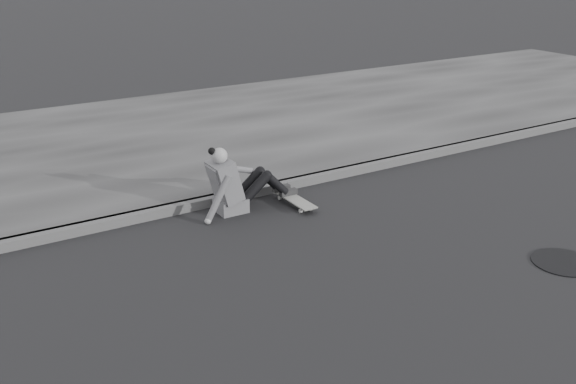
# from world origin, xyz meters

# --- Properties ---
(ground) EXTENTS (80.00, 80.00, 0.00)m
(ground) POSITION_xyz_m (0.00, 0.00, 0.00)
(ground) COLOR black
(ground) RESTS_ON ground
(curb) EXTENTS (24.00, 0.16, 0.12)m
(curb) POSITION_xyz_m (0.00, 2.58, 0.06)
(curb) COLOR #484848
(curb) RESTS_ON ground
(sidewalk) EXTENTS (24.00, 6.00, 0.12)m
(sidewalk) POSITION_xyz_m (0.00, 5.60, 0.06)
(sidewalk) COLOR #353535
(sidewalk) RESTS_ON ground
(manhole) EXTENTS (0.67, 0.67, 0.01)m
(manhole) POSITION_xyz_m (0.92, -0.85, 0.01)
(manhole) COLOR black
(manhole) RESTS_ON ground
(skateboard) EXTENTS (0.20, 0.78, 0.09)m
(skateboard) POSITION_xyz_m (-0.68, 2.01, 0.07)
(skateboard) COLOR #A5A49F
(skateboard) RESTS_ON ground
(seated_woman) EXTENTS (1.38, 0.46, 0.88)m
(seated_woman) POSITION_xyz_m (-1.42, 2.26, 0.36)
(seated_woman) COLOR #57575A
(seated_woman) RESTS_ON ground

